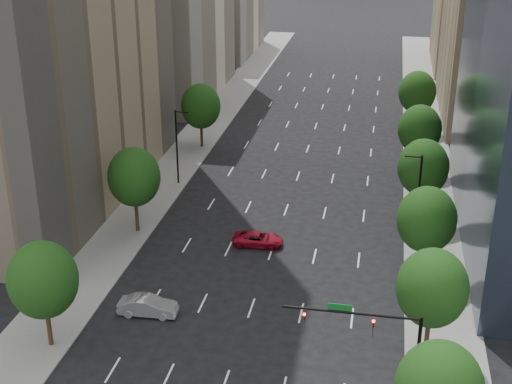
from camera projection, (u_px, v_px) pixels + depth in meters
The scene contains 18 objects.
sidewalk_left at pixel (149, 199), 80.71m from camera, with size 6.00×200.00×0.15m, color slate.
sidewalk_right at pixel (433, 220), 75.51m from camera, with size 6.00×200.00×0.15m, color slate.
filler_left at pixel (219, 9), 147.55m from camera, with size 14.00×26.00×18.00m, color beige.
parking_tan_right at pixel (499, 15), 104.25m from camera, with size 14.00×30.00×30.00m, color #8C7759.
filler_right at pixel (473, 24), 136.85m from camera, with size 14.00×26.00×16.00m, color #8C7759.
tree_right_1 at pixel (432, 288), 51.83m from camera, with size 5.20×5.20×8.75m.
tree_right_2 at pixel (427, 220), 62.74m from camera, with size 5.20×5.20×8.61m.
tree_right_3 at pixel (423, 168), 73.48m from camera, with size 5.20×5.20×8.89m.
tree_right_4 at pixel (420, 129), 86.32m from camera, with size 5.20×5.20×8.46m.
tree_right_5 at pixel (417, 92), 100.68m from camera, with size 5.20×5.20×8.75m.
tree_left_0 at pixel (43, 280), 52.90m from camera, with size 5.20×5.20×8.75m.
tree_left_1 at pixel (134, 177), 70.91m from camera, with size 5.20×5.20×8.97m.
tree_left_2 at pixel (201, 106), 94.54m from camera, with size 5.20×5.20×8.68m.
streetlight_rn at pixel (418, 196), 69.47m from camera, with size 1.70×0.20×9.00m.
streetlight_ln at pixel (177, 145), 83.02m from camera, with size 1.70×0.20×9.00m.
traffic_signal at pixel (381, 337), 47.21m from camera, with size 9.12×0.40×7.38m.
car_silver at pixel (148, 306), 58.84m from camera, with size 1.69×4.86×1.60m, color gray.
car_red_far at pixel (258, 239), 70.21m from camera, with size 2.26×4.90×1.36m, color maroon.
Camera 1 is at (9.76, -10.53, 32.41)m, focal length 50.78 mm.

